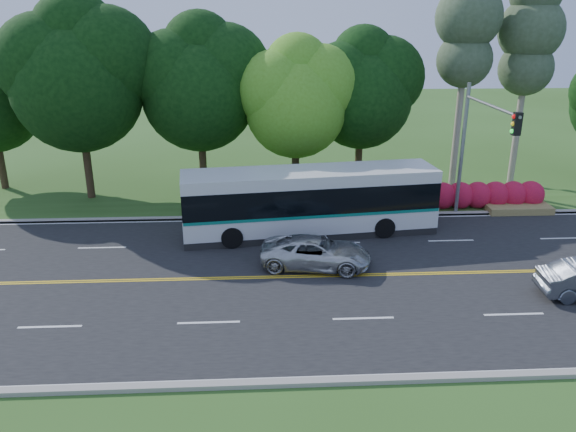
{
  "coord_description": "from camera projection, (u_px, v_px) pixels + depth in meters",
  "views": [
    {
      "loc": [
        -4.11,
        -20.92,
        10.29
      ],
      "look_at": [
        -2.91,
        2.0,
        1.97
      ],
      "focal_mm": 35.0,
      "sensor_mm": 36.0,
      "label": 1
    }
  ],
  "objects": [
    {
      "name": "road",
      "position": [
        360.0,
        275.0,
        23.35
      ],
      "size": [
        60.0,
        14.0,
        0.02
      ],
      "primitive_type": "cube",
      "color": "black",
      "rests_on": "ground"
    },
    {
      "name": "grass_verge",
      "position": [
        333.0,
        205.0,
        31.79
      ],
      "size": [
        60.0,
        4.0,
        0.1
      ],
      "primitive_type": "cube",
      "color": "#2F541C",
      "rests_on": "ground"
    },
    {
      "name": "suv",
      "position": [
        316.0,
        252.0,
        23.92
      ],
      "size": [
        4.99,
        2.92,
        1.3
      ],
      "primitive_type": "imported",
      "rotation": [
        0.0,
        0.0,
        1.4
      ],
      "color": "silver",
      "rests_on": "road"
    },
    {
      "name": "traffic_signal",
      "position": [
        478.0,
        136.0,
        27.15
      ],
      "size": [
        0.42,
        6.1,
        7.0
      ],
      "color": "gray",
      "rests_on": "ground"
    },
    {
      "name": "transit_bus",
      "position": [
        310.0,
        202.0,
        27.28
      ],
      "size": [
        12.48,
        4.09,
        3.21
      ],
      "rotation": [
        0.0,
        0.0,
        0.12
      ],
      "color": "silver",
      "rests_on": "road"
    },
    {
      "name": "lane_markings",
      "position": [
        358.0,
        275.0,
        23.34
      ],
      "size": [
        57.6,
        13.82,
        0.0
      ],
      "color": "gold",
      "rests_on": "road"
    },
    {
      "name": "curb_south",
      "position": [
        402.0,
        379.0,
        16.62
      ],
      "size": [
        60.0,
        0.3,
        0.15
      ],
      "primitive_type": "cube",
      "color": "gray",
      "rests_on": "ground"
    },
    {
      "name": "ground",
      "position": [
        360.0,
        275.0,
        23.35
      ],
      "size": [
        120.0,
        120.0,
        0.0
      ],
      "primitive_type": "plane",
      "color": "#2F541C",
      "rests_on": "ground"
    },
    {
      "name": "curb_north",
      "position": [
        337.0,
        215.0,
        30.04
      ],
      "size": [
        60.0,
        0.3,
        0.15
      ],
      "primitive_type": "cube",
      "color": "gray",
      "rests_on": "ground"
    },
    {
      "name": "bougainvillea_hedge",
      "position": [
        464.0,
        196.0,
        31.12
      ],
      "size": [
        9.5,
        2.25,
        1.5
      ],
      "color": "#A90E37",
      "rests_on": "ground"
    },
    {
      "name": "tree_row",
      "position": [
        240.0,
        79.0,
        32.19
      ],
      "size": [
        44.7,
        9.1,
        13.84
      ],
      "color": "#301D15",
      "rests_on": "ground"
    }
  ]
}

